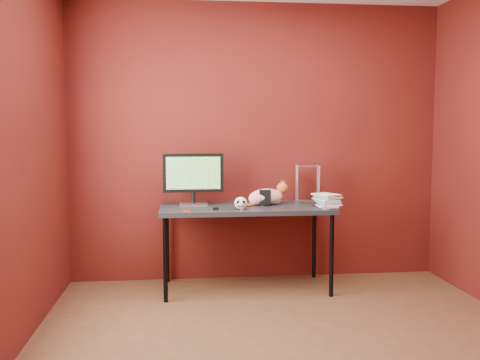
{
  "coord_description": "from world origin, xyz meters",
  "views": [
    {
      "loc": [
        -0.71,
        -3.27,
        1.42
      ],
      "look_at": [
        -0.22,
        1.15,
        1.0
      ],
      "focal_mm": 40.0,
      "sensor_mm": 36.0,
      "label": 1
    }
  ],
  "objects": [
    {
      "name": "speaker",
      "position": [
        0.02,
        1.37,
        0.82
      ],
      "size": [
        0.12,
        0.12,
        0.14
      ],
      "rotation": [
        0.0,
        0.0,
        -0.19
      ],
      "color": "black",
      "rests_on": "desk"
    },
    {
      "name": "cat",
      "position": [
        0.04,
        1.41,
        0.82
      ],
      "size": [
        0.43,
        0.25,
        0.22
      ],
      "rotation": [
        0.0,
        0.0,
        0.21
      ],
      "color": "orange",
      "rests_on": "desk"
    },
    {
      "name": "pocket_knife",
      "position": [
        -0.67,
        1.08,
        0.76
      ],
      "size": [
        0.08,
        0.05,
        0.01
      ],
      "primitive_type": "cube",
      "rotation": [
        0.0,
        0.0,
        -0.37
      ],
      "color": "#98160B",
      "rests_on": "desk"
    },
    {
      "name": "room",
      "position": [
        0.0,
        0.0,
        1.45
      ],
      "size": [
        3.52,
        3.52,
        2.61
      ],
      "color": "#51311C",
      "rests_on": "ground"
    },
    {
      "name": "book_stack",
      "position": [
        0.46,
        1.19,
        1.41
      ],
      "size": [
        0.25,
        0.27,
        1.31
      ],
      "rotation": [
        0.0,
        0.0,
        0.17
      ],
      "color": "beige",
      "rests_on": "desk"
    },
    {
      "name": "black_gadget",
      "position": [
        -0.43,
        1.15,
        0.76
      ],
      "size": [
        0.05,
        0.04,
        0.02
      ],
      "primitive_type": "cube",
      "rotation": [
        0.0,
        0.0,
        -0.18
      ],
      "color": "black",
      "rests_on": "desk"
    },
    {
      "name": "desk",
      "position": [
        -0.15,
        1.37,
        0.7
      ],
      "size": [
        1.5,
        0.7,
        0.75
      ],
      "color": "black",
      "rests_on": "ground"
    },
    {
      "name": "wire_rack",
      "position": [
        0.45,
        1.56,
        0.92
      ],
      "size": [
        0.22,
        0.19,
        0.34
      ],
      "rotation": [
        0.0,
        0.0,
        -0.13
      ],
      "color": "silver",
      "rests_on": "desk"
    },
    {
      "name": "washer",
      "position": [
        -0.21,
        1.12,
        0.75
      ],
      "size": [
        0.04,
        0.04,
        0.0
      ],
      "primitive_type": "cylinder",
      "color": "silver",
      "rests_on": "desk"
    },
    {
      "name": "monitor",
      "position": [
        -0.61,
        1.44,
        1.01
      ],
      "size": [
        0.53,
        0.17,
        0.46
      ],
      "rotation": [
        0.0,
        0.0,
        0.02
      ],
      "color": "silver",
      "rests_on": "desk"
    },
    {
      "name": "skull_mug",
      "position": [
        -0.22,
        1.15,
        0.81
      ],
      "size": [
        0.11,
        0.11,
        0.11
      ],
      "rotation": [
        0.0,
        0.0,
        -0.08
      ],
      "color": "white",
      "rests_on": "desk"
    }
  ]
}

